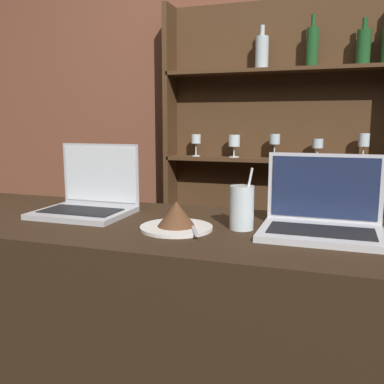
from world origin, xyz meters
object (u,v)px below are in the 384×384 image
object	(u,v)px
cake_plate	(176,218)
water_glass	(242,207)
laptop_far	(322,217)
laptop_near	(89,199)

from	to	relation	value
cake_plate	water_glass	distance (m)	0.20
laptop_far	laptop_near	bearing A→B (deg)	178.20
laptop_near	water_glass	xyz separation A→B (m)	(0.55, -0.05, 0.02)
cake_plate	water_glass	bearing A→B (deg)	19.78
laptop_far	cake_plate	bearing A→B (deg)	-167.23
laptop_near	laptop_far	bearing A→B (deg)	-1.80
laptop_far	water_glass	xyz separation A→B (m)	(-0.23, -0.03, 0.02)
water_glass	cake_plate	bearing A→B (deg)	-160.22
cake_plate	water_glass	world-z (taller)	water_glass
laptop_near	cake_plate	xyz separation A→B (m)	(0.37, -0.12, -0.02)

